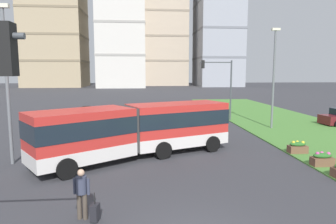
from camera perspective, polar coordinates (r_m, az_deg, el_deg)
name	(u,v)px	position (r m, az deg, el deg)	size (l,w,h in m)	color
articulated_bus	(137,129)	(17.46, -5.91, -3.29)	(11.48, 7.75, 3.00)	red
car_white_van	(96,115)	(30.33, -13.50, -0.55)	(4.57, 2.41, 1.58)	silver
pedestrian_crossing	(82,191)	(10.80, -16.00, -14.06)	(0.57, 0.36, 1.74)	#4C4238
rolling_suitcase	(95,212)	(10.82, -13.61, -17.92)	(0.32, 0.41, 0.97)	#232328
flower_planter_2	(322,159)	(17.82, 27.11, -7.92)	(1.10, 0.56, 0.74)	brown
flower_planter_3	(298,147)	(19.93, 23.27, -6.12)	(1.10, 0.56, 0.74)	brown
traffic_light_far_right	(221,80)	(30.85, 10.00, 5.99)	(3.27, 0.28, 6.08)	#474C51
streetlight_left	(7,78)	(17.91, -28.14, 5.67)	(0.70, 0.28, 8.35)	slate
streetlight_median	(274,74)	(27.48, 19.34, 6.73)	(0.70, 0.28, 8.57)	slate
apartment_tower_west	(55,25)	(110.06, -20.59, 15.09)	(19.09, 17.39, 40.37)	tan
apartment_tower_westcentre	(121,26)	(100.61, -8.83, 15.71)	(15.12, 15.13, 38.59)	silver
apartment_tower_centre	(164,27)	(116.40, -0.70, 15.69)	(16.29, 17.03, 42.69)	#C6B299
apartment_tower_eastcentre	(218,32)	(110.30, 9.35, 14.64)	(14.52, 19.86, 37.34)	#9EA3AD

